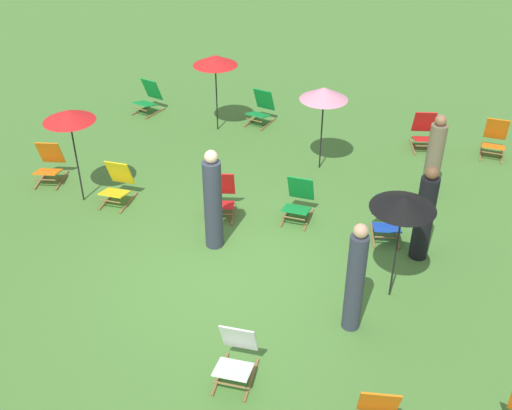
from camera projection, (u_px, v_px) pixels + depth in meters
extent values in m
plane|color=#477A33|center=(236.00, 267.00, 10.43)|extent=(40.00, 40.00, 0.00)
cube|color=olive|center=(108.00, 199.00, 12.17)|extent=(0.04, 0.76, 0.04)
cube|color=olive|center=(129.00, 203.00, 12.07)|extent=(0.04, 0.76, 0.04)
cube|color=yellow|center=(114.00, 193.00, 11.90)|extent=(0.48, 0.44, 0.13)
cube|color=yellow|center=(120.00, 173.00, 11.99)|extent=(0.48, 0.25, 0.57)
cylinder|color=olive|center=(110.00, 201.00, 11.78)|extent=(0.44, 0.03, 0.03)
cube|color=olive|center=(210.00, 213.00, 11.78)|extent=(0.22, 0.75, 0.04)
cube|color=olive|center=(233.00, 213.00, 11.76)|extent=(0.22, 0.75, 0.04)
cube|color=red|center=(221.00, 205.00, 11.55)|extent=(0.57, 0.53, 0.13)
cube|color=red|center=(222.00, 184.00, 11.64)|extent=(0.53, 0.35, 0.57)
cylinder|color=olive|center=(220.00, 214.00, 11.42)|extent=(0.43, 0.13, 0.03)
cube|color=orange|center=(379.00, 403.00, 7.40)|extent=(0.52, 0.33, 0.57)
cube|color=olive|center=(372.00, 235.00, 11.17)|extent=(0.19, 0.75, 0.04)
cube|color=olive|center=(397.00, 236.00, 11.13)|extent=(0.19, 0.75, 0.04)
cube|color=#1947B7|center=(387.00, 228.00, 10.93)|extent=(0.56, 0.52, 0.13)
cube|color=#1947B7|center=(387.00, 205.00, 11.03)|extent=(0.52, 0.34, 0.57)
cylinder|color=olive|center=(387.00, 237.00, 10.80)|extent=(0.44, 0.12, 0.03)
cube|color=olive|center=(481.00, 153.00, 13.79)|extent=(0.08, 0.76, 0.04)
cube|color=olive|center=(502.00, 156.00, 13.67)|extent=(0.08, 0.76, 0.04)
cube|color=orange|center=(493.00, 146.00, 13.51)|extent=(0.50, 0.46, 0.13)
cube|color=orange|center=(497.00, 129.00, 13.60)|extent=(0.49, 0.27, 0.57)
cylinder|color=olive|center=(492.00, 153.00, 13.39)|extent=(0.44, 0.05, 0.03)
cube|color=olive|center=(142.00, 110.00, 15.74)|extent=(0.24, 0.74, 0.04)
cube|color=olive|center=(155.00, 113.00, 15.54)|extent=(0.24, 0.74, 0.04)
cube|color=#148C38|center=(145.00, 104.00, 15.43)|extent=(0.58, 0.55, 0.13)
cube|color=#148C38|center=(152.00, 89.00, 15.49)|extent=(0.53, 0.37, 0.57)
cylinder|color=olive|center=(140.00, 109.00, 15.33)|extent=(0.43, 0.15, 0.03)
cube|color=olive|center=(220.00, 374.00, 8.46)|extent=(0.07, 0.76, 0.04)
cube|color=olive|center=(251.00, 380.00, 8.37)|extent=(0.07, 0.76, 0.04)
cube|color=white|center=(233.00, 369.00, 8.19)|extent=(0.50, 0.45, 0.13)
cube|color=white|center=(239.00, 338.00, 8.28)|extent=(0.49, 0.27, 0.57)
cylinder|color=olive|center=(229.00, 385.00, 8.07)|extent=(0.44, 0.05, 0.03)
cube|color=olive|center=(41.00, 180.00, 12.81)|extent=(0.20, 0.75, 0.04)
cube|color=olive|center=(62.00, 180.00, 12.79)|extent=(0.20, 0.75, 0.04)
cube|color=orange|center=(48.00, 172.00, 12.58)|extent=(0.56, 0.53, 0.13)
cube|color=orange|center=(50.00, 153.00, 12.68)|extent=(0.52, 0.35, 0.57)
cylinder|color=olive|center=(45.00, 180.00, 12.45)|extent=(0.44, 0.12, 0.03)
cube|color=olive|center=(286.00, 216.00, 11.70)|extent=(0.05, 0.76, 0.04)
cube|color=olive|center=(309.00, 220.00, 11.58)|extent=(0.05, 0.76, 0.04)
cube|color=#148C38|center=(296.00, 209.00, 11.42)|extent=(0.49, 0.44, 0.13)
cube|color=#148C38|center=(301.00, 188.00, 11.51)|extent=(0.48, 0.26, 0.57)
cylinder|color=olive|center=(293.00, 218.00, 11.30)|extent=(0.44, 0.04, 0.03)
cube|color=olive|center=(412.00, 147.00, 14.04)|extent=(0.21, 0.75, 0.04)
cube|color=olive|center=(432.00, 147.00, 14.01)|extent=(0.21, 0.75, 0.04)
cube|color=red|center=(424.00, 139.00, 13.80)|extent=(0.57, 0.53, 0.13)
cube|color=red|center=(424.00, 122.00, 13.90)|extent=(0.52, 0.35, 0.57)
cylinder|color=olive|center=(426.00, 146.00, 13.67)|extent=(0.43, 0.13, 0.03)
cube|color=olive|center=(252.00, 121.00, 15.19)|extent=(0.20, 0.75, 0.04)
cube|color=olive|center=(268.00, 124.00, 15.01)|extent=(0.20, 0.75, 0.04)
cube|color=#148C38|center=(258.00, 115.00, 14.89)|extent=(0.56, 0.53, 0.13)
cube|color=#148C38|center=(264.00, 99.00, 14.95)|extent=(0.52, 0.35, 0.57)
cylinder|color=olive|center=(254.00, 120.00, 14.78)|extent=(0.44, 0.12, 0.03)
cylinder|color=black|center=(76.00, 157.00, 11.68)|extent=(0.03, 0.03, 1.90)
cone|color=red|center=(69.00, 115.00, 11.20)|extent=(0.96, 0.96, 0.21)
cylinder|color=black|center=(216.00, 94.00, 14.34)|extent=(0.03, 0.03, 1.81)
cone|color=red|center=(215.00, 60.00, 13.90)|extent=(1.02, 1.02, 0.23)
cylinder|color=black|center=(396.00, 248.00, 9.34)|extent=(0.03, 0.03, 1.85)
cone|color=black|center=(404.00, 202.00, 8.89)|extent=(0.98, 0.98, 0.22)
cylinder|color=black|center=(322.00, 130.00, 12.79)|extent=(0.03, 0.03, 1.80)
cone|color=pink|center=(324.00, 93.00, 12.35)|extent=(0.98, 0.98, 0.25)
cylinder|color=#72664C|center=(434.00, 162.00, 11.91)|extent=(0.45, 0.45, 1.54)
sphere|color=#936647|center=(441.00, 120.00, 11.43)|extent=(0.22, 0.22, 0.22)
cylinder|color=black|center=(424.00, 219.00, 10.27)|extent=(0.41, 0.41, 1.55)
sphere|color=brown|center=(432.00, 173.00, 9.79)|extent=(0.22, 0.22, 0.22)
cylinder|color=#333847|center=(213.00, 205.00, 10.51)|extent=(0.34, 0.34, 1.66)
sphere|color=beige|center=(211.00, 157.00, 10.00)|extent=(0.22, 0.22, 0.22)
cylinder|color=#333847|center=(355.00, 283.00, 8.81)|extent=(0.37, 0.37, 1.65)
sphere|color=tan|center=(361.00, 231.00, 8.31)|extent=(0.21, 0.21, 0.21)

